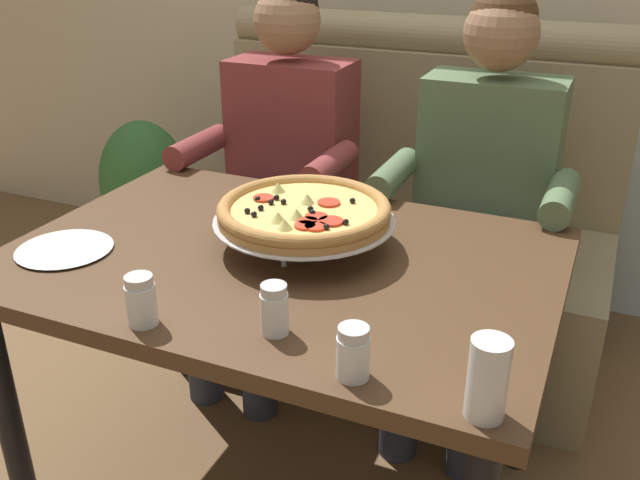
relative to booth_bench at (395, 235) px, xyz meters
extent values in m
cube|color=#998966|center=(0.00, -0.13, -0.17)|extent=(1.46, 0.60, 0.46)
cube|color=#998966|center=(0.00, 0.26, 0.29)|extent=(1.46, 0.18, 0.65)
cylinder|color=#998966|center=(0.00, 0.26, 0.66)|extent=(1.46, 0.14, 0.14)
cube|color=#4C331E|center=(0.00, -0.91, 0.31)|extent=(1.25, 0.87, 0.04)
cylinder|color=black|center=(-0.56, -1.27, -0.06)|extent=(0.06, 0.06, 0.69)
cylinder|color=black|center=(-0.56, -0.54, -0.06)|extent=(0.06, 0.06, 0.69)
cylinder|color=black|center=(0.56, -0.54, -0.06)|extent=(0.06, 0.06, 0.69)
cube|color=#2D3342|center=(-0.33, -0.38, 0.14)|extent=(0.34, 0.40, 0.15)
cylinder|color=#2D3342|center=(-0.43, -0.63, -0.17)|extent=(0.11, 0.11, 0.46)
cylinder|color=#2D3342|center=(-0.23, -0.63, -0.17)|extent=(0.11, 0.11, 0.46)
cube|color=brown|center=(-0.33, -0.16, 0.34)|extent=(0.40, 0.22, 0.56)
cylinder|color=brown|center=(-0.56, -0.38, 0.37)|extent=(0.08, 0.28, 0.08)
cylinder|color=brown|center=(-0.10, -0.38, 0.37)|extent=(0.08, 0.28, 0.08)
sphere|color=#997051|center=(-0.33, -0.18, 0.75)|extent=(0.21, 0.21, 0.21)
sphere|color=black|center=(-0.33, -0.17, 0.78)|extent=(0.19, 0.19, 0.19)
cube|color=#2D3342|center=(0.33, -0.38, 0.14)|extent=(0.34, 0.40, 0.15)
cylinder|color=#2D3342|center=(0.23, -0.63, -0.17)|extent=(0.11, 0.11, 0.46)
cylinder|color=#2D3342|center=(0.43, -0.63, -0.17)|extent=(0.11, 0.11, 0.46)
cube|color=#56704C|center=(0.33, -0.16, 0.34)|extent=(0.40, 0.22, 0.56)
cylinder|color=#56704C|center=(0.10, -0.38, 0.37)|extent=(0.08, 0.28, 0.08)
cylinder|color=#56704C|center=(0.56, -0.38, 0.37)|extent=(0.08, 0.28, 0.08)
sphere|color=#997051|center=(0.33, -0.18, 0.75)|extent=(0.21, 0.21, 0.21)
sphere|color=#472D19|center=(0.33, -0.17, 0.78)|extent=(0.19, 0.19, 0.19)
cylinder|color=silver|center=(0.03, -0.95, 0.36)|extent=(0.01, 0.01, 0.07)
cylinder|color=silver|center=(-0.06, -0.79, 0.36)|extent=(0.01, 0.01, 0.07)
cylinder|color=silver|center=(0.13, -0.79, 0.36)|extent=(0.01, 0.01, 0.07)
torus|color=silver|center=(0.03, -0.84, 0.39)|extent=(0.23, 0.23, 0.01)
cylinder|color=silver|center=(0.03, -0.84, 0.39)|extent=(0.43, 0.43, 0.00)
cylinder|color=#B77F42|center=(0.03, -0.84, 0.41)|extent=(0.40, 0.40, 0.02)
torus|color=#B77F42|center=(0.03, -0.84, 0.42)|extent=(0.41, 0.41, 0.03)
cylinder|color=#EFCC6B|center=(0.03, -0.84, 0.42)|extent=(0.34, 0.34, 0.01)
cylinder|color=red|center=(0.08, -0.94, 0.43)|extent=(0.05, 0.05, 0.01)
cylinder|color=red|center=(-0.08, -0.83, 0.43)|extent=(0.05, 0.05, 0.01)
cylinder|color=red|center=(0.12, -0.89, 0.43)|extent=(0.06, 0.06, 0.01)
cylinder|color=red|center=(0.08, -0.88, 0.43)|extent=(0.05, 0.05, 0.01)
cylinder|color=red|center=(0.10, -0.93, 0.43)|extent=(0.05, 0.05, 0.01)
cylinder|color=red|center=(0.07, -0.79, 0.43)|extent=(0.05, 0.05, 0.01)
cylinder|color=red|center=(0.08, -0.91, 0.43)|extent=(0.04, 0.04, 0.01)
sphere|color=black|center=(-0.05, -0.85, 0.43)|extent=(0.01, 0.01, 0.01)
sphere|color=black|center=(-0.09, -0.85, 0.43)|extent=(0.01, 0.01, 0.01)
sphere|color=black|center=(0.05, -0.85, 0.43)|extent=(0.01, 0.01, 0.01)
sphere|color=black|center=(-0.05, -0.82, 0.43)|extent=(0.01, 0.01, 0.01)
sphere|color=black|center=(0.07, -0.87, 0.43)|extent=(0.01, 0.01, 0.01)
sphere|color=black|center=(-0.02, -0.84, 0.43)|extent=(0.01, 0.01, 0.01)
sphere|color=black|center=(0.16, -0.89, 0.43)|extent=(0.01, 0.01, 0.01)
sphere|color=black|center=(-0.07, -0.92, 0.43)|extent=(0.01, 0.01, 0.01)
sphere|color=black|center=(-0.05, -0.93, 0.43)|extent=(0.01, 0.01, 0.01)
sphere|color=black|center=(-0.05, -0.89, 0.43)|extent=(0.01, 0.01, 0.01)
sphere|color=black|center=(0.13, -0.93, 0.43)|extent=(0.01, 0.01, 0.01)
sphere|color=black|center=(0.12, -0.77, 0.43)|extent=(0.01, 0.01, 0.01)
cone|color=#CCC675|center=(0.03, -0.81, 0.44)|extent=(0.04, 0.04, 0.02)
cone|color=#CCC675|center=(0.04, -0.90, 0.44)|extent=(0.04, 0.04, 0.02)
cone|color=#CCC675|center=(0.01, -0.94, 0.44)|extent=(0.04, 0.04, 0.02)
cone|color=#CCC675|center=(0.04, -0.97, 0.44)|extent=(0.04, 0.04, 0.02)
cone|color=#CCC675|center=(-0.07, -0.77, 0.44)|extent=(0.04, 0.04, 0.02)
cylinder|color=white|center=(0.32, -1.28, 0.37)|extent=(0.06, 0.06, 0.08)
cylinder|color=#4C6633|center=(0.32, -1.28, 0.35)|extent=(0.05, 0.05, 0.04)
cylinder|color=silver|center=(0.32, -1.28, 0.41)|extent=(0.05, 0.05, 0.02)
cylinder|color=white|center=(-0.11, -1.28, 0.37)|extent=(0.06, 0.06, 0.08)
cylinder|color=silver|center=(-0.11, -1.28, 0.35)|extent=(0.05, 0.05, 0.04)
cylinder|color=silver|center=(-0.11, -1.28, 0.42)|extent=(0.05, 0.05, 0.02)
cylinder|color=white|center=(0.14, -1.21, 0.37)|extent=(0.05, 0.05, 0.08)
cylinder|color=#A82D19|center=(0.14, -1.21, 0.35)|extent=(0.05, 0.05, 0.05)
cylinder|color=silver|center=(0.14, -1.21, 0.42)|extent=(0.05, 0.05, 0.02)
cylinder|color=white|center=(-0.47, -1.09, 0.33)|extent=(0.16, 0.16, 0.01)
cone|color=white|center=(-0.47, -1.09, 0.34)|extent=(0.22, 0.22, 0.01)
cylinder|color=silver|center=(0.55, -1.29, 0.40)|extent=(0.06, 0.06, 0.14)
cylinder|color=gold|center=(0.55, -1.29, 0.35)|extent=(0.05, 0.05, 0.06)
cylinder|color=brown|center=(-1.08, -0.01, -0.29)|extent=(0.24, 0.24, 0.22)
ellipsoid|color=#336B33|center=(-1.08, -0.01, 0.04)|extent=(0.36, 0.36, 0.52)
camera|label=1|loc=(0.66, -2.19, 1.04)|focal=39.13mm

